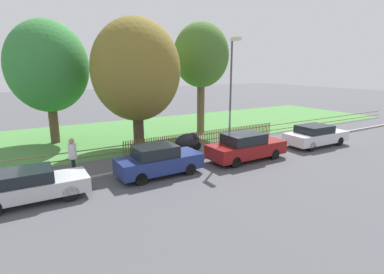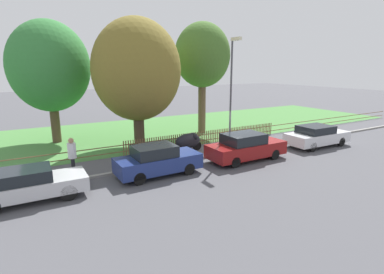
% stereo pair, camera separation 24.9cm
% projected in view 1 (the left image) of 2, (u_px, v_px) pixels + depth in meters
% --- Properties ---
extents(ground_plane, '(120.00, 120.00, 0.00)m').
position_uv_depth(ground_plane, '(234.00, 154.00, 17.96)').
color(ground_plane, '#4C4C51').
extents(kerb_stone, '(42.91, 0.20, 0.12)m').
position_uv_depth(kerb_stone, '(233.00, 152.00, 18.03)').
color(kerb_stone, gray).
rests_on(kerb_stone, ground).
extents(grass_strip, '(42.91, 11.77, 0.01)m').
position_uv_depth(grass_strip, '(168.00, 128.00, 25.32)').
color(grass_strip, '#477F3D').
rests_on(grass_strip, ground).
extents(park_fence, '(42.91, 0.05, 0.89)m').
position_uv_depth(park_fence, '(207.00, 137.00, 20.31)').
color(park_fence, brown).
rests_on(park_fence, ground).
extents(parked_car_silver_hatchback, '(4.14, 1.68, 1.29)m').
position_uv_depth(parked_car_silver_hatchback, '(30.00, 185.00, 11.43)').
color(parked_car_silver_hatchback, '#BCBCC1').
rests_on(parked_car_silver_hatchback, ground).
extents(parked_car_black_saloon, '(4.07, 1.68, 1.49)m').
position_uv_depth(parked_car_black_saloon, '(159.00, 160.00, 14.22)').
color(parked_car_black_saloon, navy).
rests_on(parked_car_black_saloon, ground).
extents(parked_car_navy_estate, '(4.55, 1.79, 1.52)m').
position_uv_depth(parked_car_navy_estate, '(246.00, 147.00, 16.63)').
color(parked_car_navy_estate, maroon).
rests_on(parked_car_navy_estate, ground).
extents(parked_car_red_compact, '(4.42, 1.88, 1.39)m').
position_uv_depth(parked_car_red_compact, '(316.00, 135.00, 19.64)').
color(parked_car_red_compact, silver).
rests_on(parked_car_red_compact, ground).
extents(covered_motorcycle, '(1.85, 0.86, 1.14)m').
position_uv_depth(covered_motorcycle, '(188.00, 141.00, 18.26)').
color(covered_motorcycle, black).
rests_on(covered_motorcycle, ground).
extents(tree_nearest_kerb, '(5.14, 5.14, 8.07)m').
position_uv_depth(tree_nearest_kerb, '(48.00, 67.00, 19.45)').
color(tree_nearest_kerb, brown).
rests_on(tree_nearest_kerb, ground).
extents(tree_behind_motorcycle, '(5.43, 5.43, 8.03)m').
position_uv_depth(tree_behind_motorcycle, '(136.00, 70.00, 18.26)').
color(tree_behind_motorcycle, '#473828').
rests_on(tree_behind_motorcycle, ground).
extents(tree_mid_park, '(4.17, 4.17, 8.35)m').
position_uv_depth(tree_mid_park, '(201.00, 56.00, 22.44)').
color(tree_mid_park, brown).
rests_on(tree_mid_park, ground).
extents(pedestrian_near_fence, '(0.42, 0.43, 1.88)m').
position_uv_depth(pedestrian_near_fence, '(73.00, 155.00, 13.91)').
color(pedestrian_near_fence, black).
rests_on(pedestrian_near_fence, ground).
extents(street_lamp, '(0.20, 0.79, 6.68)m').
position_uv_depth(street_lamp, '(232.00, 84.00, 17.35)').
color(street_lamp, '#47474C').
rests_on(street_lamp, ground).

